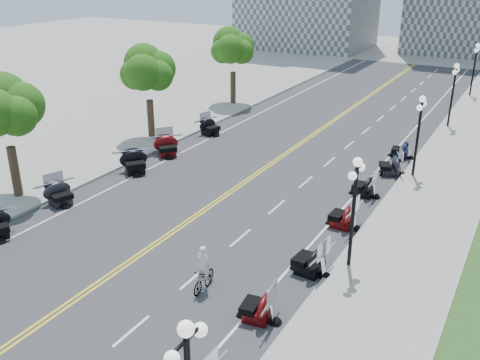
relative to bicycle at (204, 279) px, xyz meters
The scene contains 42 objects.
ground 4.10m from the bicycle, behind, with size 160.00×160.00×0.00m, color gray.
road 11.25m from the bicycle, 111.06° to the left, with size 16.00×90.00×0.01m, color #333335.
centerline_yellow_a 11.29m from the bicycle, 111.63° to the left, with size 0.12×90.00×0.00m, color yellow.
centerline_yellow_b 11.20m from the bicycle, 110.49° to the left, with size 0.12×90.00×0.00m, color yellow.
edge_line_north 10.76m from the bicycle, 77.30° to the left, with size 0.12×90.00×0.00m, color white.
edge_line_south 14.80m from the bicycle, 134.87° to the left, with size 0.12×90.00×0.00m, color white.
lane_dash_5 3.65m from the bicycle, 103.39° to the right, with size 0.12×2.00×0.00m, color white.
lane_dash_6 1.09m from the bicycle, 150.00° to the left, with size 0.12×2.00×0.00m, color white.
lane_dash_7 4.59m from the bicycle, 100.58° to the left, with size 0.12×2.00×0.00m, color white.
lane_dash_8 8.54m from the bicycle, 95.64° to the left, with size 0.12×2.00×0.00m, color white.
lane_dash_9 12.52m from the bicycle, 93.84° to the left, with size 0.12×2.00×0.00m, color white.
lane_dash_10 16.51m from the bicycle, 92.91° to the left, with size 0.12×2.00×0.00m, color white.
lane_dash_11 20.51m from the bicycle, 92.34° to the left, with size 0.12×2.00×0.00m, color white.
lane_dash_12 24.50m from the bicycle, 91.96° to the left, with size 0.12×2.00×0.00m, color white.
lane_dash_13 28.50m from the bicycle, 91.68° to the left, with size 0.12×2.00×0.00m, color white.
lane_dash_14 32.50m from the bicycle, 91.48° to the left, with size 0.12×2.00×0.00m, color white.
lane_dash_15 36.50m from the bicycle, 91.31° to the left, with size 0.12×2.00×0.00m, color white.
lane_dash_16 40.50m from the bicycle, 91.18° to the left, with size 0.12×2.00×0.00m, color white.
lane_dash_17 44.49m from the bicycle, 91.08° to the left, with size 0.12×2.00×0.00m, color white.
lane_dash_18 48.49m from the bicycle, 90.99° to the left, with size 0.12×2.00×0.00m, color white.
lane_dash_19 52.49m from the bicycle, 90.91° to the left, with size 0.12×2.00×0.00m, color white.
sidewalk_north 12.32m from the bicycle, 58.35° to the left, with size 5.00×90.00×0.15m, color #9E9991.
sidewalk_south 17.93m from the bicycle, 144.20° to the left, with size 5.00×90.00×0.15m, color #9E9991.
street_lamp_2 6.73m from the bicycle, 44.50° to the left, with size 0.50×1.20×4.90m, color black, non-canonical shape.
street_lamp_3 17.23m from the bicycle, 74.53° to the left, with size 0.50×1.20×4.90m, color black, non-canonical shape.
street_lamp_4 28.92m from the bicycle, 80.90° to the left, with size 0.50×1.20×4.90m, color black, non-canonical shape.
street_lamp_5 40.79m from the bicycle, 83.57° to the left, with size 0.50×1.20×4.90m, color black, non-canonical shape.
tree_2 14.87m from the bicycle, 169.97° to the left, with size 4.80×4.80×9.20m, color #235619, non-canonical shape.
tree_3 20.61m from the bicycle, 134.10° to the left, with size 4.80×4.80×9.20m, color #235619, non-canonical shape.
tree_4 30.27m from the bicycle, 117.93° to the left, with size 4.80×4.80×9.20m, color #235619, non-canonical shape.
motorcycle_n_5 2.89m from the bicycle, 13.10° to the right, with size 1.86×1.86×1.30m, color #590A0C, non-canonical shape.
motorcycle_n_6 4.60m from the bicycle, 45.03° to the left, with size 2.04×2.04×1.43m, color black, non-canonical shape.
motorcycle_n_7 8.60m from the bicycle, 69.36° to the left, with size 1.96×1.96×1.37m, color #590A0C, non-canonical shape.
motorcycle_n_8 12.61m from the bicycle, 77.21° to the left, with size 1.90×1.90×1.33m, color black, non-canonical shape.
motorcycle_n_9 16.51m from the bicycle, 78.71° to the left, with size 1.98×1.98×1.39m, color black, non-canonical shape.
motorcycle_n_10 19.93m from the bicycle, 81.34° to the left, with size 1.82×1.82×1.28m, color black, non-canonical shape.
motorcycle_s_6 11.66m from the bicycle, 165.28° to the left, with size 1.97×1.97×1.38m, color black, non-canonical shape.
motorcycle_s_7 13.84m from the bicycle, 141.28° to the left, with size 2.21×2.21×1.55m, color black, non-canonical shape.
motorcycle_s_8 16.35m from the bicycle, 131.89° to the left, with size 2.14×2.14×1.50m, color #590A0C, non-canonical shape.
motorcycle_s_9 20.73m from the bicycle, 121.76° to the left, with size 1.95×1.95×1.36m, color black, non-canonical shape.
bicycle is the anchor object (origin of this frame).
cyclist_rider 1.33m from the bicycle, ahead, with size 0.60×0.39×1.64m, color white.
Camera 1 is at (14.36, -15.76, 12.41)m, focal length 40.00 mm.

